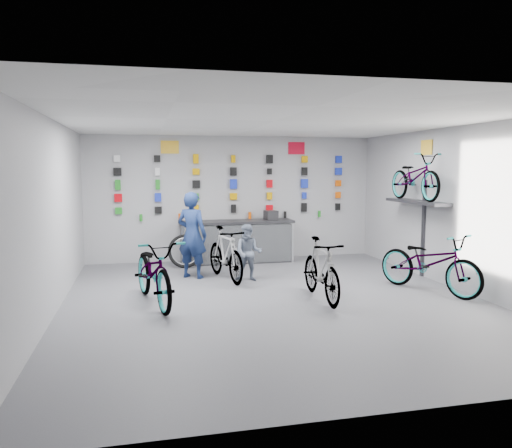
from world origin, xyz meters
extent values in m
plane|color=#57575C|center=(0.00, 0.00, 0.00)|extent=(8.00, 8.00, 0.00)
plane|color=white|center=(0.00, 0.00, 3.00)|extent=(8.00, 8.00, 0.00)
plane|color=#B1B1B3|center=(0.00, 4.00, 1.50)|extent=(7.00, 0.00, 7.00)
plane|color=#B1B1B3|center=(0.00, -4.00, 1.50)|extent=(7.00, 0.00, 7.00)
plane|color=#B1B1B3|center=(-3.50, 0.00, 1.50)|extent=(0.00, 8.00, 8.00)
plane|color=#B1B1B3|center=(3.50, 0.00, 1.50)|extent=(0.00, 8.00, 8.00)
cube|color=black|center=(0.00, 3.55, 0.45)|extent=(2.60, 0.60, 0.90)
cube|color=silver|center=(0.00, 3.25, 0.48)|extent=(2.60, 0.02, 0.90)
cube|color=silver|center=(-1.30, 3.25, 0.48)|extent=(0.04, 0.04, 0.96)
cube|color=silver|center=(1.30, 3.25, 0.48)|extent=(0.04, 0.04, 0.96)
cube|color=black|center=(0.00, 3.55, 0.97)|extent=(2.70, 0.66, 0.06)
cube|color=#208C22|center=(-2.70, 3.93, 1.25)|extent=(0.15, 0.06, 0.15)
cube|color=black|center=(-1.80, 3.93, 1.25)|extent=(0.16, 0.06, 0.17)
cube|color=#E7A100|center=(-0.90, 3.93, 1.25)|extent=(0.10, 0.06, 0.22)
cube|color=black|center=(0.00, 3.93, 1.25)|extent=(0.11, 0.06, 0.20)
cube|color=red|center=(0.90, 3.93, 1.25)|extent=(0.17, 0.06, 0.15)
cube|color=black|center=(1.80, 3.93, 1.25)|extent=(0.13, 0.06, 0.22)
cube|color=black|center=(2.70, 3.93, 1.25)|extent=(0.12, 0.06, 0.17)
cube|color=red|center=(-2.70, 3.93, 1.55)|extent=(0.17, 0.06, 0.19)
cube|color=#192FC4|center=(-1.80, 3.93, 1.55)|extent=(0.15, 0.06, 0.20)
cube|color=#208C22|center=(-0.90, 3.93, 1.55)|extent=(0.11, 0.06, 0.16)
cube|color=#E7A100|center=(0.00, 3.93, 1.55)|extent=(0.17, 0.06, 0.15)
cube|color=#E7A100|center=(0.90, 3.93, 1.55)|extent=(0.13, 0.06, 0.17)
cube|color=#192FC4|center=(1.80, 3.93, 1.55)|extent=(0.11, 0.06, 0.16)
cube|color=#F25706|center=(2.70, 3.93, 1.55)|extent=(0.13, 0.06, 0.15)
cube|color=#208C22|center=(-2.70, 3.93, 1.85)|extent=(0.12, 0.06, 0.23)
cube|color=#208C22|center=(-1.80, 3.93, 1.85)|extent=(0.10, 0.06, 0.23)
cube|color=black|center=(-0.90, 3.93, 1.85)|extent=(0.18, 0.06, 0.18)
cube|color=#192FC4|center=(0.00, 3.93, 1.85)|extent=(0.17, 0.06, 0.23)
cube|color=red|center=(0.90, 3.93, 1.85)|extent=(0.15, 0.06, 0.19)
cube|color=#192FC4|center=(1.80, 3.93, 1.85)|extent=(0.18, 0.06, 0.22)
cube|color=#F25706|center=(2.70, 3.93, 1.85)|extent=(0.14, 0.06, 0.15)
cube|color=black|center=(-2.70, 3.93, 2.15)|extent=(0.18, 0.06, 0.18)
cube|color=white|center=(-1.80, 3.93, 2.15)|extent=(0.11, 0.06, 0.18)
cube|color=#E7A100|center=(-0.90, 3.93, 2.15)|extent=(0.16, 0.06, 0.15)
cube|color=black|center=(0.00, 3.93, 2.15)|extent=(0.15, 0.06, 0.20)
cube|color=black|center=(0.90, 3.93, 2.15)|extent=(0.11, 0.06, 0.15)
cube|color=black|center=(1.80, 3.93, 2.15)|extent=(0.14, 0.06, 0.20)
cube|color=#192FC4|center=(2.70, 3.93, 2.15)|extent=(0.17, 0.06, 0.18)
cube|color=white|center=(-2.70, 3.93, 2.45)|extent=(0.14, 0.06, 0.15)
cube|color=black|center=(-1.80, 3.93, 2.45)|extent=(0.14, 0.06, 0.16)
cube|color=#E7A100|center=(-0.90, 3.93, 2.45)|extent=(0.13, 0.06, 0.22)
cube|color=#E7A100|center=(0.00, 3.93, 2.45)|extent=(0.09, 0.06, 0.18)
cube|color=black|center=(0.90, 3.93, 2.45)|extent=(0.16, 0.06, 0.21)
cube|color=#E7A100|center=(1.80, 3.93, 2.45)|extent=(0.15, 0.06, 0.16)
cube|color=#192FC4|center=(2.70, 3.93, 2.45)|extent=(0.16, 0.06, 0.18)
cylinder|color=#208C22|center=(-2.20, 3.91, 1.08)|extent=(0.07, 0.07, 0.16)
cylinder|color=#F25706|center=(-1.30, 3.91, 1.08)|extent=(0.07, 0.07, 0.16)
cylinder|color=#F25706|center=(0.40, 3.91, 1.08)|extent=(0.07, 0.07, 0.16)
cylinder|color=black|center=(1.30, 3.91, 1.08)|extent=(0.07, 0.07, 0.16)
cylinder|color=#208C22|center=(2.20, 3.91, 1.08)|extent=(0.07, 0.07, 0.16)
cube|color=#333338|center=(3.30, 1.20, 1.55)|extent=(0.38, 1.90, 0.06)
cube|color=#333338|center=(3.48, 1.20, 1.00)|extent=(0.04, 0.10, 2.00)
cube|color=yellow|center=(-1.50, 3.98, 2.72)|extent=(0.42, 0.02, 0.30)
cube|color=red|center=(1.60, 3.98, 2.72)|extent=(0.42, 0.02, 0.30)
cube|color=yellow|center=(3.48, 1.20, 2.65)|extent=(0.02, 0.40, 0.30)
imported|color=gray|center=(-1.99, 0.25, 0.55)|extent=(1.17, 2.20, 1.10)
imported|color=gray|center=(0.77, -0.12, 0.53)|extent=(0.52, 1.76, 1.05)
imported|color=gray|center=(2.88, -0.03, 0.54)|extent=(1.53, 2.19, 1.09)
imported|color=gray|center=(-0.56, 1.75, 0.53)|extent=(0.86, 1.83, 1.06)
imported|color=gray|center=(3.25, 1.20, 2.05)|extent=(0.63, 1.80, 0.95)
imported|color=navy|center=(-1.19, 2.10, 0.88)|extent=(0.77, 0.71, 1.76)
imported|color=slate|center=(-0.12, 1.58, 0.57)|extent=(0.66, 0.59, 1.13)
torus|color=black|center=(-1.25, 3.17, 0.38)|extent=(0.78, 0.31, 0.77)
torus|color=silver|center=(-1.25, 3.17, 0.38)|extent=(0.64, 0.21, 0.62)
cube|color=black|center=(0.84, 3.55, 1.11)|extent=(0.31, 0.33, 0.22)
camera|label=1|loc=(-2.13, -7.97, 2.24)|focal=35.00mm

